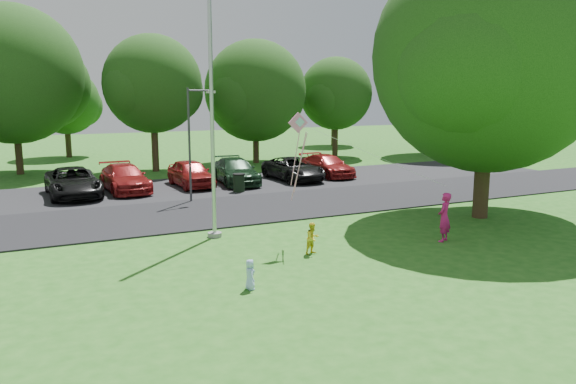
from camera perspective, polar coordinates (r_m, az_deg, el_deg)
name	(u,v)px	position (r m, az deg, el deg)	size (l,w,h in m)	color
ground	(377,262)	(17.39, 9.03, -7.02)	(120.00, 120.00, 0.00)	#24631A
park_road	(261,207)	(25.06, -2.73, -1.55)	(60.00, 6.00, 0.06)	black
parking_strip	(215,186)	(31.06, -7.42, 0.64)	(42.00, 7.00, 0.06)	black
flagpole	(212,119)	(19.60, -7.73, 7.33)	(0.50, 0.50, 10.00)	#B7BABF
street_lamp	(193,134)	(26.40, -9.62, 5.83)	(1.46, 0.53, 5.30)	#3F3F44
trash_can	(239,183)	(28.80, -5.01, 0.89)	(0.62, 0.62, 0.99)	black
big_tree	(489,62)	(23.86, 19.73, 12.31)	(9.72, 9.16, 11.06)	#332316
tree_row	(195,83)	(39.46, -9.45, 10.87)	(64.35, 11.94, 10.88)	#332316
horizon_trees	(191,102)	(49.41, -9.81, 9.04)	(77.46, 7.20, 7.02)	#332316
parked_cars	(205,173)	(30.78, -8.43, 1.88)	(16.77, 5.35, 1.44)	black
woman	(444,217)	(20.00, 15.59, -2.48)	(0.62, 0.41, 1.71)	#CC1B71
child_yellow	(313,238)	(17.89, 2.52, -4.71)	(0.50, 0.39, 1.02)	yellow
child_blue	(250,274)	(14.78, -3.89, -8.36)	(0.40, 0.26, 0.81)	#A6C2FF
kite	(301,136)	(18.32, 1.29, 5.69)	(5.12, 1.98, 2.93)	pink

